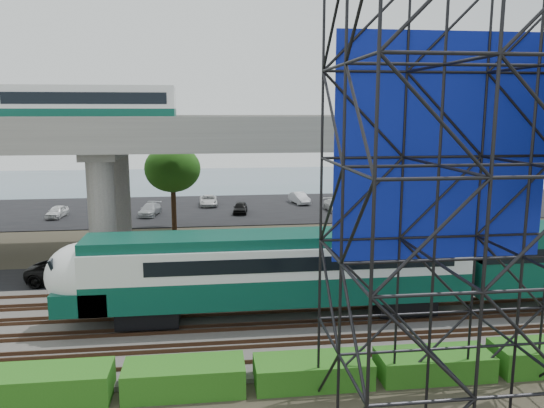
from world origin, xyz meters
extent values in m
plane|color=#474233|center=(0.00, 0.00, 0.00)|extent=(140.00, 140.00, 0.00)
cube|color=slate|center=(0.00, 2.00, 0.10)|extent=(90.00, 12.00, 0.20)
cube|color=black|center=(0.00, 10.50, 0.04)|extent=(90.00, 5.00, 0.08)
cube|color=black|center=(0.00, 34.00, 0.04)|extent=(90.00, 18.00, 0.08)
cube|color=#405E69|center=(0.00, 56.00, 0.01)|extent=(140.00, 40.00, 0.03)
cube|color=#472D1E|center=(0.00, -2.72, 0.28)|extent=(90.00, 0.08, 0.16)
cube|color=#472D1E|center=(0.00, -1.28, 0.28)|extent=(90.00, 0.08, 0.16)
cube|color=#472D1E|center=(0.00, -0.72, 0.28)|extent=(90.00, 0.08, 0.16)
cube|color=#472D1E|center=(0.00, 0.72, 0.28)|extent=(90.00, 0.08, 0.16)
cube|color=#472D1E|center=(0.00, 1.28, 0.28)|extent=(90.00, 0.08, 0.16)
cube|color=#472D1E|center=(0.00, 2.72, 0.28)|extent=(90.00, 0.08, 0.16)
cube|color=#472D1E|center=(0.00, 3.28, 0.28)|extent=(90.00, 0.08, 0.16)
cube|color=#472D1E|center=(0.00, 4.72, 0.28)|extent=(90.00, 0.08, 0.16)
cube|color=#472D1E|center=(0.00, 5.28, 0.28)|extent=(90.00, 0.08, 0.16)
cube|color=#472D1E|center=(0.00, 6.72, 0.28)|extent=(90.00, 0.08, 0.16)
cube|color=black|center=(-5.97, 2.00, 0.81)|extent=(3.00, 2.20, 0.90)
cube|color=black|center=(7.03, 2.00, 0.81)|extent=(3.00, 2.20, 0.90)
cube|color=#094233|center=(0.53, 2.00, 1.96)|extent=(19.00, 3.00, 1.40)
cube|color=silver|center=(0.53, 2.00, 3.41)|extent=(19.00, 3.00, 1.50)
cube|color=#094233|center=(0.53, 2.00, 4.41)|extent=(19.00, 2.60, 0.50)
cube|color=black|center=(1.53, 2.00, 3.46)|extent=(15.00, 3.06, 0.70)
ellipsoid|color=silver|center=(-8.97, 2.00, 2.86)|extent=(3.60, 3.00, 3.20)
cube|color=#094233|center=(-8.97, 2.00, 1.81)|extent=(2.60, 3.00, 1.10)
cube|color=black|center=(-10.07, 2.00, 3.36)|extent=(0.48, 2.00, 1.09)
cube|color=#094233|center=(14.53, 2.00, 2.96)|extent=(8.00, 3.00, 3.40)
cube|color=#9E9B93|center=(0.00, 16.00, 8.60)|extent=(80.00, 12.00, 1.20)
cube|color=#9E9B93|center=(0.00, 10.25, 9.75)|extent=(80.00, 0.50, 1.10)
cube|color=#9E9B93|center=(0.00, 21.75, 9.75)|extent=(80.00, 0.50, 1.10)
cylinder|color=#9E9B93|center=(-10.00, 12.50, 4.00)|extent=(1.80, 1.80, 8.00)
cylinder|color=#9E9B93|center=(-10.00, 19.50, 4.00)|extent=(1.80, 1.80, 8.00)
cube|color=#9E9B93|center=(-10.00, 16.00, 7.70)|extent=(2.40, 9.00, 0.60)
cylinder|color=#9E9B93|center=(10.00, 12.50, 4.00)|extent=(1.80, 1.80, 8.00)
cylinder|color=#9E9B93|center=(10.00, 19.50, 4.00)|extent=(1.80, 1.80, 8.00)
cube|color=#9E9B93|center=(10.00, 16.00, 7.70)|extent=(2.40, 9.00, 0.60)
cube|color=black|center=(-11.15, 16.00, 9.55)|extent=(12.00, 2.50, 0.70)
cube|color=#094233|center=(-11.15, 16.00, 10.35)|extent=(12.00, 2.50, 0.90)
cube|color=silver|center=(-11.15, 16.00, 11.45)|extent=(12.00, 2.50, 1.30)
cube|color=black|center=(-11.15, 16.00, 11.50)|extent=(11.00, 2.56, 0.80)
cube|color=silver|center=(-11.15, 16.00, 12.25)|extent=(12.00, 2.40, 0.30)
cube|color=#0E1EA0|center=(5.57, -4.95, 9.30)|extent=(8.10, 0.08, 8.25)
cube|color=#226016|center=(-9.00, -4.30, 0.60)|extent=(4.60, 1.80, 1.20)
cube|color=#226016|center=(-4.00, -4.30, 0.58)|extent=(4.60, 1.80, 1.15)
cube|color=#226016|center=(1.00, -4.30, 0.52)|extent=(4.60, 1.80, 1.03)
cube|color=#226016|center=(6.00, -4.30, 0.51)|extent=(4.60, 1.80, 1.01)
cylinder|color=#382314|center=(14.00, 12.50, 2.40)|extent=(0.44, 0.44, 4.80)
ellipsoid|color=#226016|center=(14.00, 12.50, 5.60)|extent=(4.94, 4.94, 4.18)
cylinder|color=#382314|center=(-6.00, 24.00, 2.40)|extent=(0.44, 0.44, 4.80)
ellipsoid|color=#226016|center=(-6.00, 24.00, 5.60)|extent=(4.94, 4.94, 4.18)
imported|color=black|center=(-11.35, 9.55, 0.84)|extent=(5.74, 3.18, 1.52)
imported|color=white|center=(-17.99, 31.00, 0.67)|extent=(1.75, 3.59, 1.18)
imported|color=#B4B6BC|center=(-14.27, 36.00, 0.64)|extent=(1.85, 3.58, 1.12)
imported|color=#A9ACB1|center=(-8.87, 31.00, 0.68)|extent=(2.30, 4.33, 1.20)
imported|color=silver|center=(-2.88, 36.00, 0.65)|extent=(1.97, 4.15, 1.15)
imported|color=black|center=(0.40, 31.00, 0.67)|extent=(1.81, 3.61, 1.18)
imported|color=#B8B8C0|center=(7.55, 36.00, 0.72)|extent=(2.13, 4.08, 1.28)
imported|color=silver|center=(10.51, 31.00, 0.68)|extent=(1.99, 4.25, 1.20)
imported|color=#929499|center=(15.01, 36.00, 0.69)|extent=(2.42, 4.54, 1.21)
camera|label=1|loc=(-2.98, -23.38, 10.66)|focal=35.00mm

